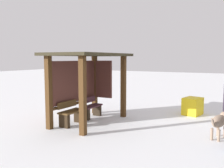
# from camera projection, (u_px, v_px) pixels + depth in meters

# --- Properties ---
(ground_plane) EXTENTS (60.00, 60.00, 0.00)m
(ground_plane) POSITION_uv_depth(u_px,v_px,m) (90.00, 122.00, 7.99)
(ground_plane) COLOR white
(bus_shelter) EXTENTS (2.92, 1.71, 2.22)m
(bus_shelter) POSITION_uv_depth(u_px,v_px,m) (87.00, 71.00, 7.98)
(bus_shelter) COLOR #452C14
(bus_shelter) RESTS_ON ground
(bench_left_inside) EXTENTS (0.92, 0.39, 0.73)m
(bench_left_inside) POSITION_uv_depth(u_px,v_px,m) (71.00, 115.00, 7.64)
(bench_left_inside) COLOR #4E3619
(bench_left_inside) RESTS_ON ground
(bench_center_inside) EXTENTS (0.92, 0.35, 0.71)m
(bench_center_inside) POSITION_uv_depth(u_px,v_px,m) (91.00, 109.00, 8.58)
(bench_center_inside) COLOR #46262D
(bench_center_inside) RESTS_ON ground
(dog) EXTENTS (1.02, 0.43, 0.64)m
(dog) POSITION_uv_depth(u_px,v_px,m) (220.00, 121.00, 6.34)
(dog) COLOR gray
(dog) RESTS_ON ground
(grit_bin) EXTENTS (0.80, 0.69, 0.63)m
(grit_bin) POSITION_uv_depth(u_px,v_px,m) (193.00, 106.00, 9.02)
(grit_bin) COLOR yellow
(grit_bin) RESTS_ON ground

